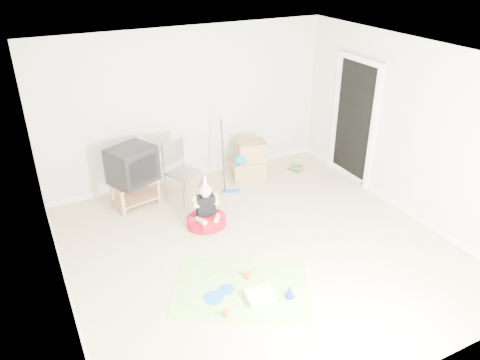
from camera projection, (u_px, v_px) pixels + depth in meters
name	position (u px, v px, depth m)	size (l,w,h in m)	color
ground	(260.00, 248.00, 6.42)	(5.00, 5.00, 0.00)	#CBB892
doorway_recess	(354.00, 123.00, 7.90)	(0.02, 0.90, 2.05)	black
tv_stand	(135.00, 191.00, 7.37)	(0.75, 0.56, 0.42)	#A16A48
crt_tv	(132.00, 165.00, 7.16)	(0.65, 0.54, 0.56)	black
folding_chair	(183.00, 172.00, 7.42)	(0.60, 0.58, 1.01)	gray
cardboard_boxes	(249.00, 162.00, 8.13)	(0.66, 0.56, 0.70)	#A68450
floor_mop	(231.00, 178.00, 7.74)	(0.31, 0.39, 1.19)	blue
book_pile	(296.00, 168.00, 8.59)	(0.25, 0.28, 0.10)	#277632
seated_woman	(206.00, 215.00, 6.85)	(0.66, 0.66, 0.83)	#A10E20
party_mat	(241.00, 288.00, 5.69)	(1.62, 1.17, 0.01)	#FF3595
birthday_cake	(260.00, 296.00, 5.50)	(0.34, 0.29, 0.15)	white
blue_plate_near	(226.00, 289.00, 5.66)	(0.19, 0.19, 0.01)	#165AB4
blue_plate_far	(214.00, 298.00, 5.52)	(0.24, 0.24, 0.01)	#165AB4
orange_cup_near	(248.00, 275.00, 5.83)	(0.08, 0.08, 0.09)	#DA5D18
orange_cup_far	(226.00, 313.00, 5.25)	(0.07, 0.07, 0.08)	#DA5D18
blue_party_hat	(290.00, 291.00, 5.51)	(0.12, 0.12, 0.17)	#1B28C1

